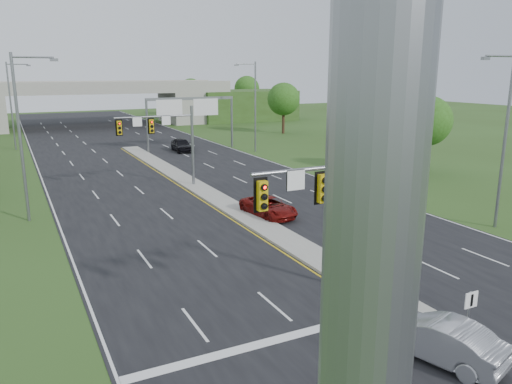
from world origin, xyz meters
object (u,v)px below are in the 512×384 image
object	(u,v)px
car_far_a	(269,207)
overpass	(92,107)
keep_right_sign	(470,310)
sign_gantry	(190,109)
car_far_c	(182,145)
signal_mast_far	(167,134)
signal_mast_near	(347,202)
car_silver	(437,338)

from	to	relation	value
car_far_a	overpass	bearing A→B (deg)	83.71
keep_right_sign	car_far_a	world-z (taller)	keep_right_sign
sign_gantry	car_far_c	distance (m)	4.67
car_far_c	signal_mast_far	bearing A→B (deg)	-107.63
signal_mast_near	car_far_a	size ratio (longest dim) A/B	1.46
signal_mast_far	overpass	world-z (taller)	overpass
sign_gantry	overpass	bearing A→B (deg)	100.79
signal_mast_far	sign_gantry	size ratio (longest dim) A/B	0.60
signal_mast_near	overpass	xyz separation A→B (m)	(2.26, 80.07, -1.17)
car_far_a	signal_mast_near	bearing A→B (deg)	-112.84
car_silver	car_far_a	distance (m)	18.52
keep_right_sign	overpass	bearing A→B (deg)	90.00
keep_right_sign	signal_mast_near	bearing A→B (deg)	116.94
signal_mast_near	sign_gantry	size ratio (longest dim) A/B	0.60
car_far_c	sign_gantry	bearing A→B (deg)	28.73
overpass	car_silver	xyz separation A→B (m)	(-1.50, -84.55, -2.78)
overpass	car_far_a	size ratio (longest dim) A/B	16.72
signal_mast_near	signal_mast_far	xyz separation A→B (m)	(0.00, 25.00, 0.00)
signal_mast_far	keep_right_sign	distance (m)	29.71
keep_right_sign	car_silver	xyz separation A→B (m)	(-1.50, -0.02, -0.74)
car_silver	car_far_c	size ratio (longest dim) A/B	0.95
signal_mast_far	overpass	xyz separation A→B (m)	(2.26, 55.07, -1.17)
signal_mast_far	sign_gantry	distance (m)	21.91
overpass	car_far_c	world-z (taller)	overpass
car_far_c	keep_right_sign	bearing A→B (deg)	-92.54
overpass	sign_gantry	bearing A→B (deg)	-79.21
sign_gantry	car_far_a	xyz separation A→B (m)	(-5.18, -31.20, -4.55)
sign_gantry	car_silver	xyz separation A→B (m)	(-8.18, -49.47, -4.46)
signal_mast_far	overpass	size ratio (longest dim) A/B	0.09
signal_mast_far	car_far_a	bearing A→B (deg)	-71.43
signal_mast_far	sign_gantry	world-z (taller)	signal_mast_far
signal_mast_near	overpass	bearing A→B (deg)	88.38
keep_right_sign	car_far_c	world-z (taller)	keep_right_sign
keep_right_sign	overpass	distance (m)	84.55
car_silver	car_far_a	bearing A→B (deg)	-117.03
signal_mast_near	keep_right_sign	xyz separation A→B (m)	(2.26, -4.45, -3.21)
car_silver	overpass	bearing A→B (deg)	-108.72
signal_mast_far	car_far_c	bearing A→B (deg)	68.78
signal_mast_near	keep_right_sign	distance (m)	5.94
car_far_a	signal_mast_far	bearing A→B (deg)	100.98
keep_right_sign	sign_gantry	distance (m)	50.04
overpass	keep_right_sign	bearing A→B (deg)	-90.00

